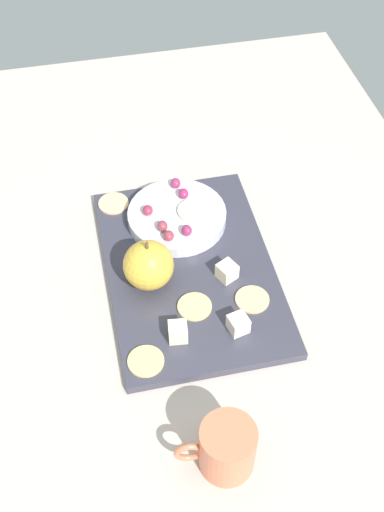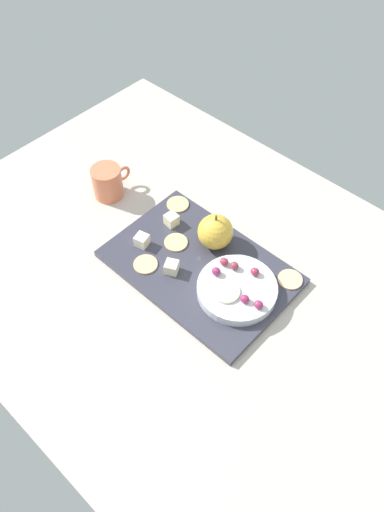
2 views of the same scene
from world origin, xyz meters
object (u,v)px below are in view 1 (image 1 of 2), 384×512
object	(u,v)px
cheese_cube_2	(238,324)
grape_4	(176,183)
grape_5	(169,236)
platter	(190,269)
grape_0	(148,210)
serving_dish	(177,217)
cracker_2	(252,300)
apple_whole	(148,265)
cracker_1	(195,307)
cracker_3	(113,203)
cheese_cube_0	(227,271)
cracker_0	(146,361)
apple_slice_0	(194,211)
cheese_cube_1	(178,332)
grape_2	(187,230)
cup	(226,448)
grape_1	(182,194)
grape_3	(162,226)

from	to	relation	value
cheese_cube_2	grape_4	bearing A→B (deg)	-173.65
grape_5	grape_4	bearing A→B (deg)	163.43
platter	grape_0	world-z (taller)	grape_0
serving_dish	cracker_2	world-z (taller)	serving_dish
apple_whole	cracker_1	xyz separation A→B (cm)	(6.55, 5.88, -3.78)
cracker_3	cheese_cube_0	bearing A→B (deg)	37.35
cracker_0	grape_5	xyz separation A→B (cm)	(-20.90, 7.45, 2.77)
serving_dish	apple_slice_0	distance (cm)	3.20
cheese_cube_2	grape_4	distance (cm)	30.51
cheese_cube_1	grape_2	world-z (taller)	grape_2
cracker_2	grape_0	size ratio (longest dim) A/B	2.75
cracker_2	grape_5	world-z (taller)	grape_5
platter	cracker_3	xyz separation A→B (cm)	(-16.88, -10.12, 0.97)
serving_dish	cup	xyz separation A→B (cm)	(42.93, -2.25, 1.40)
cheese_cube_1	cracker_1	world-z (taller)	cheese_cube_1
cheese_cube_2	cracker_2	distance (cm)	6.08
cheese_cube_1	grape_0	distance (cm)	24.24
platter	cheese_cube_1	distance (cm)	13.98
cracker_3	grape_2	world-z (taller)	grape_2
cup	platter	bearing A→B (deg)	176.11
cheese_cube_2	cracker_1	world-z (taller)	cheese_cube_2
grape_4	serving_dish	bearing A→B (deg)	-9.58
grape_5	grape_1	bearing A→B (deg)	155.55
grape_5	cheese_cube_0	bearing A→B (deg)	44.19
cracker_2	grape_3	distance (cm)	19.51
serving_dish	grape_3	xyz separation A→B (cm)	(3.48, -3.13, 1.95)
grape_1	grape_5	world-z (taller)	same
platter	grape_4	size ratio (longest dim) A/B	20.64
apple_whole	cracker_1	distance (cm)	9.57
cracker_2	grape_4	size ratio (longest dim) A/B	2.75
grape_1	grape_2	xyz separation A→B (cm)	(8.70, -1.05, 0.06)
cup	serving_dish	bearing A→B (deg)	177.01
cheese_cube_0	grape_3	xyz separation A→B (cm)	(-10.37, -8.43, 1.64)
serving_dish	grape_1	world-z (taller)	grape_1
apple_whole	grape_2	world-z (taller)	apple_whole
cheese_cube_2	grape_5	distance (cm)	19.57
cheese_cube_2	cheese_cube_0	bearing A→B (deg)	175.12
cheese_cube_2	cracker_1	distance (cm)	7.72
cracker_2	grape_1	size ratio (longest dim) A/B	2.75
apple_slice_0	cracker_1	bearing A→B (deg)	-12.03
cheese_cube_0	grape_2	bearing A→B (deg)	-151.17
cracker_3	cup	size ratio (longest dim) A/B	0.51
cheese_cube_2	cracker_0	xyz separation A→B (cm)	(2.68, -14.40, -1.18)
cracker_2	apple_slice_0	size ratio (longest dim) A/B	0.96
cracker_1	cup	size ratio (longest dim) A/B	0.51
grape_3	grape_0	bearing A→B (deg)	-157.40
grape_1	grape_3	world-z (taller)	same
apple_whole	grape_2	xyz separation A→B (cm)	(-6.83, 7.50, -0.93)
platter	cup	size ratio (longest dim) A/B	3.79
grape_2	grape_4	xyz separation A→B (cm)	(-11.57, 0.46, -0.05)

